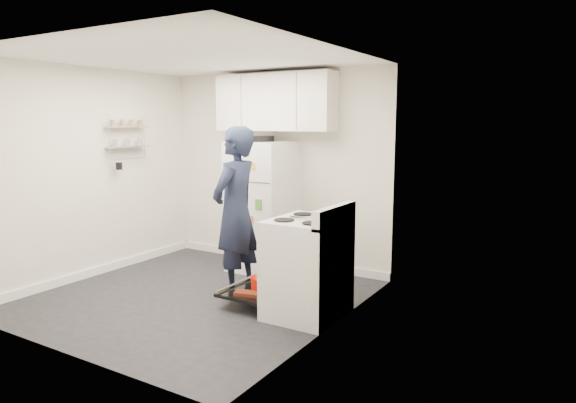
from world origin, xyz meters
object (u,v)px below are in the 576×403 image
Objects in this scene: open_oven_door at (259,287)px; person at (235,212)px; refrigerator at (263,206)px; electric_range at (306,268)px.

open_oven_door is 0.85m from person.
open_oven_door is at bearing -57.86° from refrigerator.
open_oven_door is at bearing -179.89° from electric_range.
electric_range is 0.62m from open_oven_door.
electric_range is at bearing 0.11° from open_oven_door.
refrigerator is 0.98m from person.
refrigerator is 0.93× the size of person.
refrigerator reaches higher than electric_range.
person reaches higher than open_oven_door.
open_oven_door is at bearing 64.41° from person.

